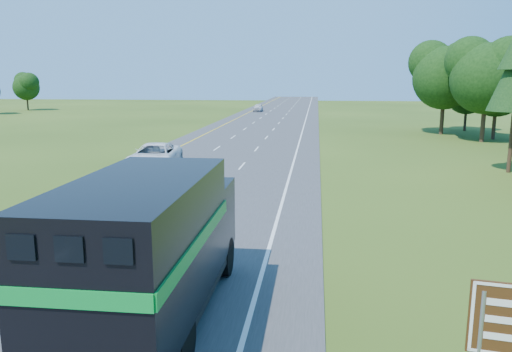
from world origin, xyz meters
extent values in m
cube|color=#38383A|center=(0.00, 50.00, 0.02)|extent=(15.00, 260.00, 0.04)
cube|color=yellow|center=(-5.50, 50.00, 0.04)|extent=(0.15, 260.00, 0.01)
cube|color=white|center=(5.50, 50.00, 0.04)|extent=(0.15, 260.00, 0.01)
cylinder|color=black|center=(1.95, 17.60, 0.66)|extent=(0.40, 1.24, 1.24)
cylinder|color=black|center=(4.32, 17.61, 0.66)|extent=(0.40, 1.24, 1.24)
cylinder|color=black|center=(1.97, 12.19, 0.66)|extent=(0.40, 1.24, 1.24)
cylinder|color=black|center=(4.33, 12.20, 0.66)|extent=(0.40, 1.24, 1.24)
cube|color=black|center=(3.14, 14.00, 0.80)|extent=(2.73, 9.03, 0.32)
cube|color=black|center=(3.13, 17.49, 2.02)|extent=(2.77, 2.04, 2.14)
cube|color=black|center=(3.13, 18.53, 2.59)|extent=(2.48, 0.07, 0.68)
cube|color=black|center=(3.15, 13.21, 2.50)|extent=(2.84, 6.55, 3.10)
cube|color=#07832A|center=(3.16, 9.92, 2.66)|extent=(2.82, 0.05, 0.34)
cube|color=#07832A|center=(1.71, 13.21, 2.66)|extent=(0.06, 6.54, 0.34)
cube|color=#07832A|center=(4.58, 13.21, 2.66)|extent=(0.06, 6.54, 0.34)
cube|color=black|center=(2.31, 9.92, 3.55)|extent=(0.51, 0.05, 0.45)
cube|color=black|center=(3.16, 9.92, 3.55)|extent=(0.51, 0.05, 0.45)
cube|color=black|center=(4.00, 9.92, 3.55)|extent=(0.51, 0.05, 0.45)
imported|color=white|center=(-4.05, 35.94, 0.94)|extent=(3.51, 6.70, 1.80)
imported|color=silver|center=(-4.13, 99.00, 0.76)|extent=(1.72, 4.24, 1.44)
camera|label=1|loc=(7.16, 2.51, 6.32)|focal=35.00mm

